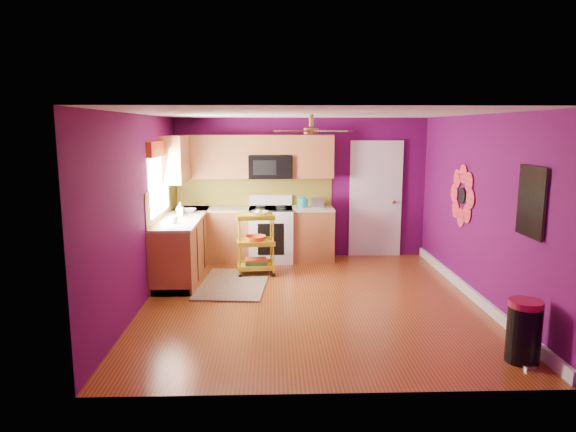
{
  "coord_description": "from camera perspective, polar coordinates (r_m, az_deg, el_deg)",
  "views": [
    {
      "loc": [
        -0.52,
        -6.69,
        2.32
      ],
      "look_at": [
        -0.3,
        0.4,
        1.1
      ],
      "focal_mm": 32.0,
      "sensor_mm": 36.0,
      "label": 1
    }
  ],
  "objects": [
    {
      "name": "panel_door",
      "position": [
        9.44,
        9.7,
        1.73
      ],
      "size": [
        0.95,
        0.11,
        2.15
      ],
      "color": "white",
      "rests_on": "ground"
    },
    {
      "name": "teal_kettle",
      "position": [
        9.02,
        1.68,
        1.49
      ],
      "size": [
        0.18,
        0.18,
        0.21
      ],
      "color": "teal",
      "rests_on": "lower_cabinets"
    },
    {
      "name": "toaster",
      "position": [
        9.01,
        3.3,
        1.51
      ],
      "size": [
        0.22,
        0.15,
        0.18
      ],
      "primitive_type": "cube",
      "color": "beige",
      "rests_on": "lower_cabinets"
    },
    {
      "name": "ceiling_fan",
      "position": [
        6.91,
        2.6,
        9.5
      ],
      "size": [
        1.01,
        1.01,
        0.26
      ],
      "color": "#BF8C3F",
      "rests_on": "ground"
    },
    {
      "name": "trash_can",
      "position": [
        5.75,
        24.74,
        -11.55
      ],
      "size": [
        0.4,
        0.41,
        0.64
      ],
      "color": "black",
      "rests_on": "ground"
    },
    {
      "name": "counter_cup",
      "position": [
        7.7,
        -12.63,
        -0.41
      ],
      "size": [
        0.13,
        0.13,
        0.11
      ],
      "primitive_type": "imported",
      "color": "white",
      "rests_on": "lower_cabinets"
    },
    {
      "name": "upper_cabinetry",
      "position": [
        8.91,
        -6.44,
        6.34
      ],
      "size": [
        2.8,
        2.3,
        1.26
      ],
      "color": "brown",
      "rests_on": "ground"
    },
    {
      "name": "rolling_cart",
      "position": [
        8.18,
        -3.55,
        -2.8
      ],
      "size": [
        0.63,
        0.49,
        1.06
      ],
      "color": "gold",
      "rests_on": "ground"
    },
    {
      "name": "soap_bottle_b",
      "position": [
        8.55,
        -11.9,
        0.89
      ],
      "size": [
        0.15,
        0.15,
        0.19
      ],
      "primitive_type": "imported",
      "color": "white",
      "rests_on": "lower_cabinets"
    },
    {
      "name": "lower_cabinets",
      "position": [
        8.76,
        -7.13,
        -2.76
      ],
      "size": [
        2.81,
        2.31,
        0.94
      ],
      "color": "brown",
      "rests_on": "ground"
    },
    {
      "name": "room_envelope",
      "position": [
        6.75,
        2.91,
        3.9
      ],
      "size": [
        4.54,
        5.04,
        2.52
      ],
      "color": "#57094E",
      "rests_on": "ground"
    },
    {
      "name": "left_window",
      "position": [
        7.95,
        -14.14,
        5.25
      ],
      "size": [
        0.08,
        1.35,
        1.08
      ],
      "color": "white",
      "rests_on": "ground"
    },
    {
      "name": "soap_bottle_a",
      "position": [
        8.32,
        -11.89,
        0.72
      ],
      "size": [
        0.09,
        0.1,
        0.21
      ],
      "primitive_type": "imported",
      "color": "#EA3F72",
      "rests_on": "lower_cabinets"
    },
    {
      "name": "ground",
      "position": [
        7.1,
        2.58,
        -9.32
      ],
      "size": [
        5.0,
        5.0,
        0.0
      ],
      "primitive_type": "plane",
      "color": "brown",
      "rests_on": "ground"
    },
    {
      "name": "right_wall_art",
      "position": [
        6.98,
        21.46,
        1.86
      ],
      "size": [
        0.04,
        2.74,
        1.04
      ],
      "color": "black",
      "rests_on": "ground"
    },
    {
      "name": "counter_dish",
      "position": [
        8.65,
        -10.97,
        0.6
      ],
      "size": [
        0.25,
        0.25,
        0.06
      ],
      "primitive_type": "imported",
      "color": "white",
      "rests_on": "lower_cabinets"
    },
    {
      "name": "electric_range",
      "position": [
        9.06,
        -1.91,
        -1.95
      ],
      "size": [
        0.76,
        0.66,
        1.13
      ],
      "color": "white",
      "rests_on": "ground"
    },
    {
      "name": "shag_rug",
      "position": [
        7.81,
        -6.06,
        -7.5
      ],
      "size": [
        1.11,
        1.66,
        0.02
      ],
      "primitive_type": "cube",
      "rotation": [
        0.0,
        0.0,
        -0.09
      ],
      "color": "#311B10",
      "rests_on": "ground"
    }
  ]
}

